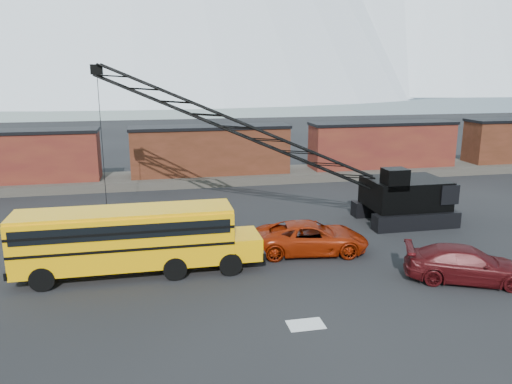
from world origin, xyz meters
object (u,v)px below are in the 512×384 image
at_px(maroon_suv, 467,264).
at_px(crawler_crane, 250,133).
at_px(red_pickup, 311,237).
at_px(school_bus, 133,238).

bearing_deg(maroon_suv, crawler_crane, 58.79).
height_order(red_pickup, maroon_suv, red_pickup).
height_order(school_bus, maroon_suv, school_bus).
xyz_separation_m(red_pickup, crawler_crane, (-2.09, 6.08, 4.91)).
bearing_deg(red_pickup, school_bus, 103.41).
distance_m(red_pickup, crawler_crane, 8.09).
xyz_separation_m(school_bus, red_pickup, (9.16, 1.00, -0.96)).
bearing_deg(crawler_crane, school_bus, -134.96).
relative_size(school_bus, red_pickup, 1.93).
relative_size(maroon_suv, crawler_crane, 0.25).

